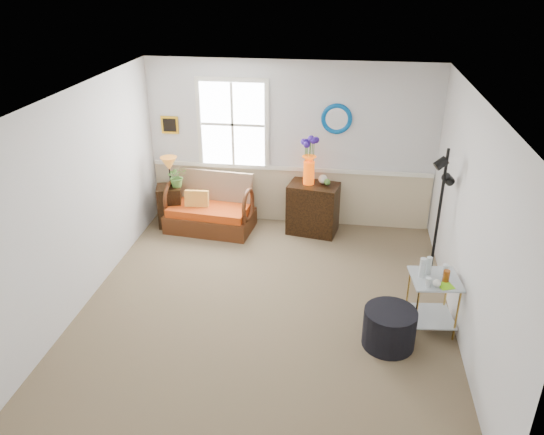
# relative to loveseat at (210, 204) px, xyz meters

# --- Properties ---
(floor) EXTENTS (4.50, 5.00, 0.01)m
(floor) POSITION_rel_loveseat_xyz_m (1.21, -2.00, -0.44)
(floor) COLOR brown
(floor) RESTS_ON ground
(ceiling) EXTENTS (4.50, 5.00, 0.01)m
(ceiling) POSITION_rel_loveseat_xyz_m (1.21, -2.00, 2.16)
(ceiling) COLOR white
(ceiling) RESTS_ON walls
(walls) EXTENTS (4.51, 5.01, 2.60)m
(walls) POSITION_rel_loveseat_xyz_m (1.21, -2.00, 0.86)
(walls) COLOR silver
(walls) RESTS_ON floor
(wainscot) EXTENTS (4.46, 0.02, 0.90)m
(wainscot) POSITION_rel_loveseat_xyz_m (1.21, 0.48, 0.01)
(wainscot) COLOR #C5B18A
(wainscot) RESTS_ON walls
(chair_rail) EXTENTS (4.46, 0.04, 0.06)m
(chair_rail) POSITION_rel_loveseat_xyz_m (1.21, 0.47, 0.48)
(chair_rail) COLOR white
(chair_rail) RESTS_ON walls
(window) EXTENTS (1.14, 0.06, 1.44)m
(window) POSITION_rel_loveseat_xyz_m (0.31, 0.47, 1.16)
(window) COLOR white
(window) RESTS_ON walls
(picture) EXTENTS (0.28, 0.03, 0.28)m
(picture) POSITION_rel_loveseat_xyz_m (-0.71, 0.48, 1.11)
(picture) COLOR #BC8618
(picture) RESTS_ON walls
(mirror) EXTENTS (0.47, 0.07, 0.47)m
(mirror) POSITION_rel_loveseat_xyz_m (1.91, 0.48, 1.31)
(mirror) COLOR #0868BB
(mirror) RESTS_ON walls
(loveseat) EXTENTS (1.41, 0.89, 0.87)m
(loveseat) POSITION_rel_loveseat_xyz_m (0.00, 0.00, 0.00)
(loveseat) COLOR #4F2112
(loveseat) RESTS_ON floor
(throw_pillow) EXTENTS (0.38, 0.12, 0.37)m
(throw_pillow) POSITION_rel_loveseat_xyz_m (-0.19, -0.04, 0.03)
(throw_pillow) COLOR orange
(throw_pillow) RESTS_ON loveseat
(lamp_stand) EXTENTS (0.46, 0.46, 0.66)m
(lamp_stand) POSITION_rel_loveseat_xyz_m (-0.68, 0.06, -0.10)
(lamp_stand) COLOR #331C0B
(lamp_stand) RESTS_ON floor
(table_lamp) EXTENTS (0.36, 0.36, 0.48)m
(table_lamp) POSITION_rel_loveseat_xyz_m (-0.65, 0.10, 0.47)
(table_lamp) COLOR #BE6A21
(table_lamp) RESTS_ON lamp_stand
(potted_plant) EXTENTS (0.44, 0.45, 0.27)m
(potted_plant) POSITION_rel_loveseat_xyz_m (-0.53, 0.09, 0.36)
(potted_plant) COLOR #518436
(potted_plant) RESTS_ON lamp_stand
(cabinet) EXTENTS (0.83, 0.61, 0.81)m
(cabinet) POSITION_rel_loveseat_xyz_m (1.63, 0.13, -0.03)
(cabinet) COLOR #331C0B
(cabinet) RESTS_ON floor
(flower_vase) EXTENTS (0.22, 0.22, 0.74)m
(flower_vase) POSITION_rel_loveseat_xyz_m (1.54, 0.16, 0.74)
(flower_vase) COLOR #D74205
(flower_vase) RESTS_ON cabinet
(side_table) EXTENTS (0.59, 0.59, 0.67)m
(side_table) POSITION_rel_loveseat_xyz_m (3.16, -2.13, -0.10)
(side_table) COLOR gold
(side_table) RESTS_ON floor
(tabletop_items) EXTENTS (0.51, 0.51, 0.24)m
(tabletop_items) POSITION_rel_loveseat_xyz_m (3.15, -2.17, 0.35)
(tabletop_items) COLOR silver
(tabletop_items) RESTS_ON side_table
(floor_lamp) EXTENTS (0.34, 0.34, 1.88)m
(floor_lamp) POSITION_rel_loveseat_xyz_m (3.28, -1.16, 0.50)
(floor_lamp) COLOR black
(floor_lamp) RESTS_ON floor
(ottoman) EXTENTS (0.75, 0.75, 0.45)m
(ottoman) POSITION_rel_loveseat_xyz_m (2.67, -2.52, -0.21)
(ottoman) COLOR black
(ottoman) RESTS_ON floor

